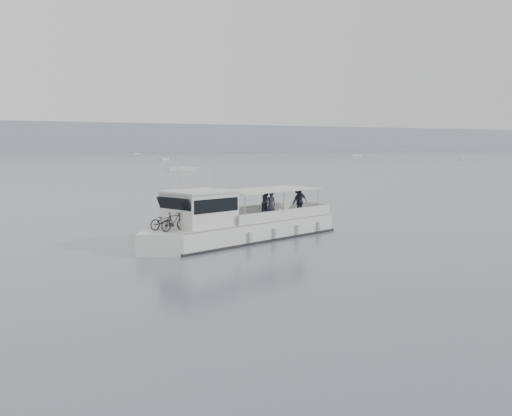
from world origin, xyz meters
name	(u,v)px	position (x,y,z in m)	size (l,w,h in m)	color
ground	(314,244)	(0.00, 0.00, 0.00)	(1400.00, 1400.00, 0.00)	slate
tour_boat	(232,225)	(-3.32, 2.48, 0.85)	(12.16, 6.64, 5.20)	silver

